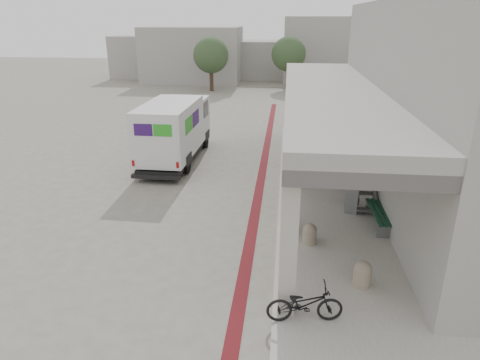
# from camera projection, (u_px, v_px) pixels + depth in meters

# --- Properties ---
(ground) EXTENTS (120.00, 120.00, 0.00)m
(ground) POSITION_uv_depth(u_px,v_px,m) (219.00, 237.00, 13.29)
(ground) COLOR #6B645B
(ground) RESTS_ON ground
(bike_lane_stripe) EXTENTS (0.35, 40.00, 0.01)m
(bike_lane_stripe) POSITION_uv_depth(u_px,v_px,m) (255.00, 211.00, 15.04)
(bike_lane_stripe) COLOR #561116
(bike_lane_stripe) RESTS_ON ground
(sidewalk) EXTENTS (4.40, 28.00, 0.12)m
(sidewalk) POSITION_uv_depth(u_px,v_px,m) (350.00, 242.00, 12.86)
(sidewalk) COLOR gray
(sidewalk) RESTS_ON ground
(transit_building) EXTENTS (7.60, 17.00, 7.00)m
(transit_building) POSITION_uv_depth(u_px,v_px,m) (421.00, 105.00, 15.57)
(transit_building) COLOR gray
(transit_building) RESTS_ON ground
(distant_backdrop) EXTENTS (28.00, 10.00, 6.50)m
(distant_backdrop) POSITION_uv_depth(u_px,v_px,m) (243.00, 54.00, 45.95)
(distant_backdrop) COLOR gray
(distant_backdrop) RESTS_ON ground
(tree_left) EXTENTS (3.20, 3.20, 4.80)m
(tree_left) POSITION_uv_depth(u_px,v_px,m) (211.00, 55.00, 38.67)
(tree_left) COLOR #38281C
(tree_left) RESTS_ON ground
(tree_mid) EXTENTS (3.20, 3.20, 4.80)m
(tree_mid) POSITION_uv_depth(u_px,v_px,m) (289.00, 54.00, 39.83)
(tree_mid) COLOR #38281C
(tree_mid) RESTS_ON ground
(tree_right) EXTENTS (3.20, 3.20, 4.80)m
(tree_right) POSITION_uv_depth(u_px,v_px,m) (379.00, 56.00, 38.10)
(tree_right) COLOR #38281C
(tree_right) RESTS_ON ground
(fedex_truck) EXTENTS (2.23, 6.75, 2.86)m
(fedex_truck) POSITION_uv_depth(u_px,v_px,m) (175.00, 129.00, 19.95)
(fedex_truck) COLOR black
(fedex_truck) RESTS_ON ground
(bench) EXTENTS (0.51, 2.08, 0.49)m
(bench) POSITION_uv_depth(u_px,v_px,m) (379.00, 215.00, 13.68)
(bench) COLOR slate
(bench) RESTS_ON sidewalk
(bollard_near) EXTENTS (0.45, 0.45, 0.67)m
(bollard_near) POSITION_uv_depth(u_px,v_px,m) (362.00, 273.00, 10.58)
(bollard_near) COLOR gray
(bollard_near) RESTS_ON sidewalk
(bollard_far) EXTENTS (0.42, 0.42, 0.63)m
(bollard_far) POSITION_uv_depth(u_px,v_px,m) (310.00, 234.00, 12.58)
(bollard_far) COLOR gray
(bollard_far) RESTS_ON sidewalk
(utility_cabinet) EXTENTS (0.53, 0.64, 0.93)m
(utility_cabinet) POSITION_uv_depth(u_px,v_px,m) (352.00, 199.00, 14.63)
(utility_cabinet) COLOR gray
(utility_cabinet) RESTS_ON sidewalk
(bicycle_black) EXTENTS (1.74, 0.81, 0.88)m
(bicycle_black) POSITION_uv_depth(u_px,v_px,m) (305.00, 304.00, 9.29)
(bicycle_black) COLOR black
(bicycle_black) RESTS_ON sidewalk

